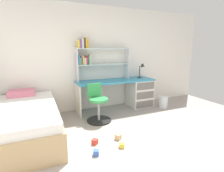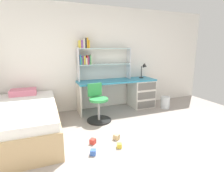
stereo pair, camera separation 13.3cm
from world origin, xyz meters
The scene contains 11 objects.
room_shell centered at (-1.33, 1.34, 1.27)m, with size 6.07×6.50×2.54m.
desk centered at (0.73, 2.44, 0.42)m, with size 1.96×0.58×0.76m.
bookshelf_hutch centered at (-0.28, 2.61, 1.34)m, with size 1.33×0.22×1.01m.
desk_lamp centered at (1.00, 2.47, 1.01)m, with size 0.20×0.17×0.38m.
swivel_chair centered at (-0.45, 1.91, 0.31)m, with size 0.52×0.52×0.79m.
bed_platform centered at (-1.90, 1.73, 0.29)m, with size 1.23×2.01×0.69m.
waste_bin centered at (1.41, 2.05, 0.15)m, with size 0.23×0.23×0.31m, color silver.
toy_block_natural_0 centered at (-0.39, 1.03, 0.04)m, with size 0.09×0.09×0.09m, color tan.
toy_block_blue_1 centered at (-0.88, 0.74, 0.04)m, with size 0.08×0.08×0.08m, color #3860B7.
toy_block_yellow_2 centered at (-0.45, 0.77, 0.04)m, with size 0.07×0.07×0.07m, color gold.
toy_block_red_3 centered at (-0.81, 1.04, 0.04)m, with size 0.08×0.08×0.08m, color red.
Camera 2 is at (-1.45, -1.49, 1.52)m, focal length 27.93 mm.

